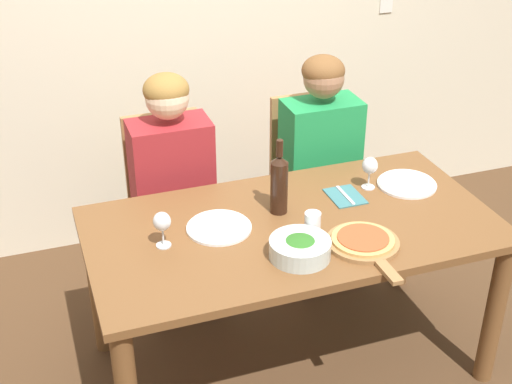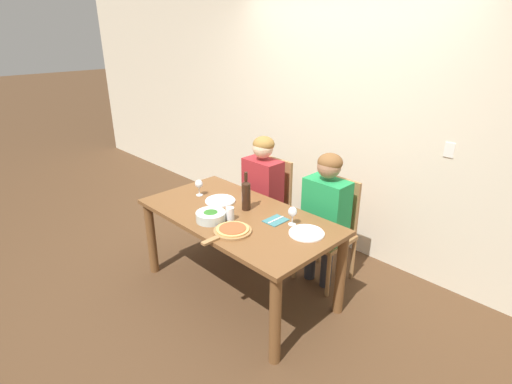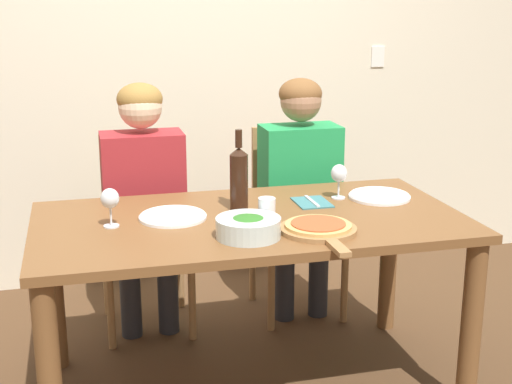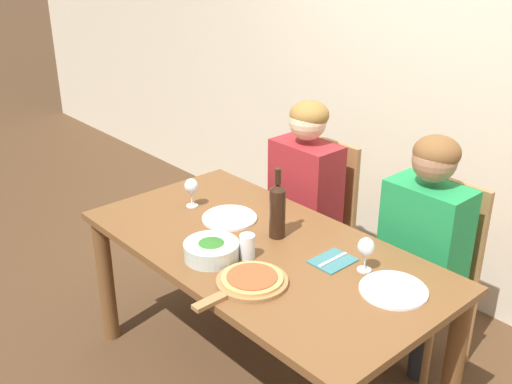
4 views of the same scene
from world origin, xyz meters
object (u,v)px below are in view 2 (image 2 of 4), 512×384
object	(u,v)px
broccoli_bowl	(211,216)
wine_glass_left	(199,185)
fork_on_napkin	(276,220)
person_woman	(261,185)
dinner_plate_left	(220,200)
chair_left	(269,202)
person_man	(325,208)
dinner_plate_right	(307,233)
wine_bottle	(246,194)
water_tumbler	(230,214)
wine_glass_right	(292,212)
pizza_on_board	(232,231)
chair_right	(331,227)

from	to	relation	value
broccoli_bowl	wine_glass_left	world-z (taller)	wine_glass_left
wine_glass_left	fork_on_napkin	distance (m)	0.86
person_woman	dinner_plate_left	xyz separation A→B (m)	(0.06, -0.57, 0.02)
chair_left	person_man	bearing A→B (deg)	-8.49
person_man	dinner_plate_right	distance (m)	0.54
wine_bottle	water_tumbler	size ratio (longest dim) A/B	3.06
wine_glass_right	water_tumbler	world-z (taller)	wine_glass_right
person_woman	pizza_on_board	distance (m)	1.04
person_woman	water_tumbler	world-z (taller)	person_woman
person_woman	wine_bottle	xyz separation A→B (m)	(0.34, -0.52, 0.15)
wine_glass_right	water_tumbler	size ratio (longest dim) A/B	1.39
wine_bottle	wine_glass_right	bearing A→B (deg)	7.82
person_woman	dinner_plate_right	bearing A→B (deg)	-27.28
chair_left	wine_bottle	bearing A→B (deg)	-62.14
dinner_plate_right	person_woman	bearing A→B (deg)	152.72
wine_bottle	water_tumbler	xyz separation A→B (m)	(0.06, -0.23, -0.08)
broccoli_bowl	water_tumbler	xyz separation A→B (m)	(0.10, 0.12, 0.02)
dinner_plate_left	wine_glass_left	xyz separation A→B (m)	(-0.24, -0.05, 0.10)
dinner_plate_right	broccoli_bowl	bearing A→B (deg)	-151.45
wine_bottle	pizza_on_board	world-z (taller)	wine_bottle
broccoli_bowl	chair_right	bearing A→B (deg)	64.07
dinner_plate_left	fork_on_napkin	world-z (taller)	dinner_plate_left
dinner_plate_left	wine_glass_left	distance (m)	0.26
chair_left	dinner_plate_right	xyz separation A→B (m)	(0.97, -0.61, 0.25)
broccoli_bowl	person_woman	bearing A→B (deg)	108.65
pizza_on_board	dinner_plate_right	bearing A→B (deg)	42.90
person_woman	wine_glass_left	distance (m)	0.66
person_woman	fork_on_napkin	world-z (taller)	person_woman
pizza_on_board	water_tumbler	world-z (taller)	water_tumbler
person_man	water_tumbler	bearing A→B (deg)	-116.62
wine_glass_left	wine_glass_right	distance (m)	0.99
chair_right	wine_glass_left	bearing A→B (deg)	-142.30
chair_right	wine_bottle	size ratio (longest dim) A/B	2.83
chair_right	wine_glass_right	size ratio (longest dim) A/B	6.26
pizza_on_board	wine_glass_right	distance (m)	0.49
wine_bottle	dinner_plate_left	distance (m)	0.31
chair_right	person_woman	xyz separation A→B (m)	(-0.77, -0.12, 0.23)
broccoli_bowl	wine_glass_right	size ratio (longest dim) A/B	1.58
water_tumbler	broccoli_bowl	bearing A→B (deg)	-131.11
chair_right	pizza_on_board	world-z (taller)	chair_right
fork_on_napkin	wine_bottle	bearing A→B (deg)	-176.33
pizza_on_board	person_man	bearing A→B (deg)	76.50
person_man	wine_glass_left	distance (m)	1.14
dinner_plate_left	wine_glass_left	bearing A→B (deg)	-168.91
wine_bottle	pizza_on_board	xyz separation A→B (m)	(0.22, -0.36, -0.12)
chair_left	wine_glass_right	distance (m)	1.04
dinner_plate_left	water_tumbler	bearing A→B (deg)	-27.81
water_tumbler	person_woman	bearing A→B (deg)	117.61
pizza_on_board	wine_glass_right	xyz separation A→B (m)	(0.23, 0.42, 0.09)
person_man	dinner_plate_right	xyz separation A→B (m)	(0.20, -0.50, 0.02)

